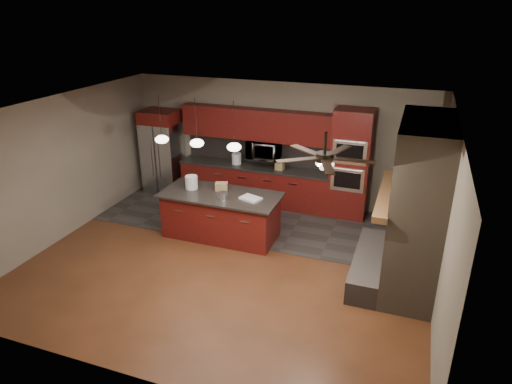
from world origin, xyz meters
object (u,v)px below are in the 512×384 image
at_px(oven_tower, 350,165).
at_px(paint_can, 222,196).
at_px(counter_bucket, 237,159).
at_px(cardboard_box, 221,186).
at_px(kitchen_island, 221,215).
at_px(white_bucket, 191,182).
at_px(counter_box, 280,165).
at_px(microwave, 264,150).
at_px(refrigerator, 163,152).
at_px(paint_tray, 251,198).

bearing_deg(oven_tower, paint_can, -135.76).
distance_m(oven_tower, counter_bucket, 2.63).
bearing_deg(counter_bucket, paint_can, -75.29).
bearing_deg(oven_tower, cardboard_box, -144.34).
height_order(oven_tower, kitchen_island, oven_tower).
distance_m(white_bucket, counter_box, 2.18).
bearing_deg(white_bucket, cardboard_box, 12.28).
bearing_deg(counter_bucket, microwave, 4.38).
xyz_separation_m(paint_can, counter_box, (0.53, 1.99, 0.02)).
height_order(microwave, counter_box, microwave).
bearing_deg(refrigerator, cardboard_box, -34.74).
bearing_deg(paint_tray, paint_can, -144.11).
xyz_separation_m(kitchen_island, paint_can, (0.14, -0.20, 0.52)).
relative_size(oven_tower, paint_tray, 6.18).
relative_size(microwave, kitchen_island, 0.31).
height_order(white_bucket, cardboard_box, white_bucket).
relative_size(oven_tower, microwave, 3.25).
height_order(refrigerator, counter_bucket, refrigerator).
xyz_separation_m(microwave, paint_tray, (0.40, -1.94, -0.36)).
height_order(white_bucket, counter_box, white_bucket).
bearing_deg(paint_can, counter_box, 75.03).
bearing_deg(white_bucket, counter_box, 52.49).
height_order(oven_tower, refrigerator, oven_tower).
bearing_deg(oven_tower, white_bucket, -148.45).
bearing_deg(kitchen_island, cardboard_box, 106.91).
bearing_deg(counter_box, kitchen_island, -103.13).
relative_size(paint_tray, counter_box, 1.85).
height_order(kitchen_island, paint_tray, paint_tray).
bearing_deg(paint_can, microwave, 86.83).
bearing_deg(paint_can, refrigerator, 141.35).
height_order(oven_tower, cardboard_box, oven_tower).
height_order(refrigerator, counter_box, refrigerator).
bearing_deg(counter_box, cardboard_box, -107.15).
bearing_deg(paint_can, kitchen_island, 124.28).
bearing_deg(kitchen_island, oven_tower, 39.77).
bearing_deg(counter_bucket, counter_box, -2.68).
distance_m(paint_tray, cardboard_box, 0.75).
xyz_separation_m(microwave, refrigerator, (-2.57, -0.13, -0.28)).
relative_size(white_bucket, counter_bucket, 1.06).
xyz_separation_m(microwave, white_bucket, (-0.91, -1.83, -0.25)).
xyz_separation_m(microwave, kitchen_island, (-0.25, -1.89, -0.84)).
relative_size(oven_tower, counter_bucket, 9.46).
height_order(oven_tower, paint_can, oven_tower).
relative_size(microwave, paint_can, 3.72).
distance_m(microwave, counter_box, 0.52).
bearing_deg(refrigerator, counter_bucket, 2.43).
height_order(counter_bucket, counter_box, counter_bucket).
distance_m(microwave, white_bucket, 2.06).
bearing_deg(cardboard_box, refrigerator, 127.06).
xyz_separation_m(paint_tray, counter_bucket, (-1.05, 1.89, 0.09)).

